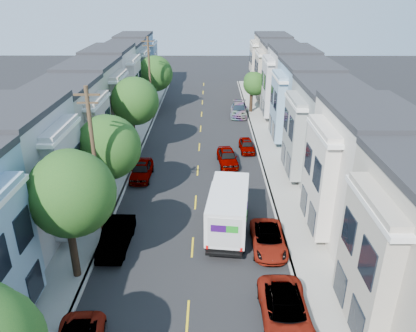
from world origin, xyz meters
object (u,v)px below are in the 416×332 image
at_px(lead_sedan, 227,157).
at_px(fedex_truck, 228,209).
at_px(utility_pole_near, 95,162).
at_px(parked_right_b, 268,240).
at_px(tree_d, 134,101).
at_px(parked_right_c, 247,146).
at_px(utility_pole_far, 150,79).
at_px(parked_right_d, 239,110).
at_px(tree_b, 70,194).
at_px(parked_left_d, 142,170).
at_px(tree_c, 107,148).
at_px(parked_right_a, 285,312).
at_px(tree_far_r, 254,84).
at_px(tree_e, 154,74).
at_px(parked_left_c, 116,237).

bearing_deg(lead_sedan, fedex_truck, -97.87).
height_order(utility_pole_near, parked_right_b, utility_pole_near).
relative_size(tree_d, parked_right_c, 2.03).
bearing_deg(utility_pole_far, parked_right_c, -44.79).
relative_size(tree_d, parked_right_d, 1.51).
bearing_deg(parked_right_c, tree_d, 178.27).
xyz_separation_m(utility_pole_near, parked_right_d, (11.20, 27.45, -4.39)).
bearing_deg(utility_pole_far, utility_pole_near, -90.00).
bearing_deg(utility_pole_far, tree_d, -90.01).
bearing_deg(parked_right_b, parked_right_d, 90.77).
relative_size(tree_b, parked_left_d, 1.71).
height_order(tree_c, lead_sedan, tree_c).
distance_m(lead_sedan, parked_right_a, 20.10).
bearing_deg(tree_c, parked_right_c, 45.95).
bearing_deg(utility_pole_far, lead_sedan, -57.96).
height_order(tree_far_r, parked_left_d, tree_far_r).
relative_size(fedex_truck, parked_right_b, 1.44).
relative_size(tree_c, tree_e, 1.00).
xyz_separation_m(tree_e, parked_right_b, (11.20, -32.29, -4.28)).
bearing_deg(parked_right_a, tree_e, 106.27).
relative_size(tree_far_r, utility_pole_near, 0.54).
distance_m(tree_c, parked_left_c, 6.85).
distance_m(tree_c, tree_d, 11.39).
xyz_separation_m(fedex_truck, parked_right_a, (2.52, -8.42, -1.05)).
xyz_separation_m(utility_pole_near, lead_sedan, (9.07, 11.50, -4.42)).
distance_m(tree_far_r, parked_right_b, 31.22).
bearing_deg(parked_right_c, utility_pole_near, -129.67).
xyz_separation_m(parked_left_c, parked_left_d, (0.00, 10.45, -0.03)).
bearing_deg(parked_right_b, lead_sedan, 99.69).
xyz_separation_m(tree_c, tree_d, (-0.00, 11.39, 0.40)).
relative_size(tree_e, utility_pole_near, 0.73).
distance_m(utility_pole_far, parked_right_d, 12.12).
xyz_separation_m(tree_far_r, parked_left_c, (-11.79, -30.94, -3.06)).
bearing_deg(parked_left_d, lead_sedan, 21.87).
distance_m(parked_left_d, parked_right_d, 21.36).
height_order(lead_sedan, parked_right_c, lead_sedan).
distance_m(tree_far_r, parked_right_a, 37.61).
distance_m(tree_e, parked_right_d, 12.27).
xyz_separation_m(tree_c, tree_e, (-0.00, 26.94, 0.03)).
bearing_deg(tree_d, lead_sedan, -19.35).
height_order(tree_b, parked_right_a, tree_b).
xyz_separation_m(tree_b, tree_d, (0.00, 19.63, -0.17)).
height_order(tree_e, utility_pole_near, utility_pole_near).
xyz_separation_m(tree_b, fedex_truck, (8.68, 4.88, -3.68)).
xyz_separation_m(tree_b, parked_left_d, (1.40, 13.40, -4.72)).
bearing_deg(parked_right_c, utility_pole_far, 132.51).
bearing_deg(tree_far_r, parked_left_d, -119.93).
bearing_deg(tree_d, parked_right_b, -56.20).
xyz_separation_m(tree_d, parked_left_c, (1.40, -16.68, -4.52)).
distance_m(fedex_truck, lead_sedan, 11.61).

